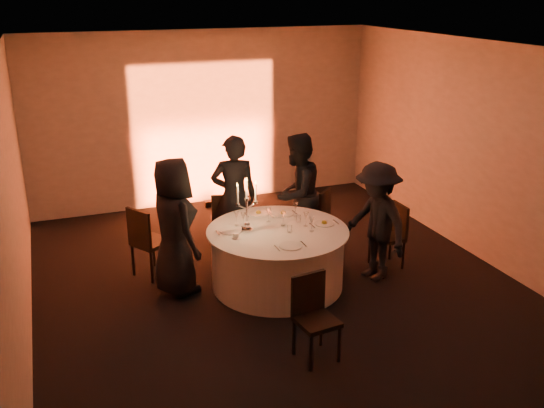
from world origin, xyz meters
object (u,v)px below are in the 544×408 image
object	(u,v)px
chair_back_left	(225,218)
guest_left	(174,227)
guest_back_left	(234,197)
banquet_table	(278,258)
chair_back_right	(318,214)
chair_front	(313,312)
guest_right	(376,222)
candelabra	(247,212)
guest_back_right	(297,194)
chair_right	(392,232)
coffee_cup	(236,236)
chair_left	(146,238)

from	to	relation	value
chair_back_left	guest_left	world-z (taller)	guest_left
chair_back_left	guest_back_left	xyz separation A→B (m)	(0.08, -0.20, 0.38)
banquet_table	guest_left	world-z (taller)	guest_left
chair_back_right	chair_front	world-z (taller)	chair_front
guest_left	guest_right	xyz separation A→B (m)	(2.52, -0.58, -0.08)
chair_back_right	guest_right	world-z (taller)	guest_right
chair_back_left	guest_back_left	distance (m)	0.44
guest_left	candelabra	world-z (taller)	guest_left
guest_left	guest_back_right	distance (m)	2.00
banquet_table	chair_back_right	bearing A→B (deg)	43.71
chair_right	candelabra	world-z (taller)	candelabra
guest_back_left	candelabra	world-z (taller)	guest_back_left
chair_back_left	coffee_cup	size ratio (longest dim) A/B	8.10
banquet_table	chair_right	xyz separation A→B (m)	(1.68, -0.00, 0.11)
chair_left	chair_right	size ratio (longest dim) A/B	1.10
guest_left	chair_right	bearing A→B (deg)	-111.07
chair_right	guest_back_left	xyz separation A→B (m)	(-1.91, 1.11, 0.39)
banquet_table	guest_right	size ratio (longest dim) A/B	1.13
banquet_table	chair_front	distance (m)	1.62
guest_right	chair_right	bearing A→B (deg)	110.05
chair_left	candelabra	size ratio (longest dim) A/B	1.39
chair_back_left	chair_right	bearing A→B (deg)	158.56
chair_left	chair_back_left	size ratio (longest dim) A/B	1.10
chair_back_right	chair_right	xyz separation A→B (m)	(0.66, -0.98, 0.00)
chair_right	guest_back_left	distance (m)	2.24
chair_back_left	guest_right	world-z (taller)	guest_right
guest_back_right	coffee_cup	distance (m)	1.58
chair_back_left	guest_right	bearing A→B (deg)	147.32
banquet_table	guest_back_left	xyz separation A→B (m)	(-0.22, 1.11, 0.50)
chair_left	chair_right	world-z (taller)	chair_left
guest_back_left	guest_right	world-z (taller)	guest_back_left
chair_left	chair_right	distance (m)	3.31
banquet_table	chair_left	distance (m)	1.74
chair_right	guest_left	size ratio (longest dim) A/B	0.51
guest_right	guest_back_right	bearing A→B (deg)	-163.84
chair_back_left	candelabra	world-z (taller)	candelabra
coffee_cup	chair_left	bearing A→B (deg)	136.57
guest_right	coffee_cup	size ratio (longest dim) A/B	14.44
banquet_table	chair_right	bearing A→B (deg)	-0.17
chair_left	guest_back_right	xyz separation A→B (m)	(2.18, 0.09, 0.32)
guest_back_left	guest_right	bearing A→B (deg)	149.19
chair_left	guest_back_left	size ratio (longest dim) A/B	0.55
chair_left	guest_back_left	bearing A→B (deg)	-109.58
guest_back_left	guest_back_right	bearing A→B (deg)	-179.72
guest_back_right	candelabra	bearing A→B (deg)	3.23
chair_back_right	guest_back_right	distance (m)	0.53
guest_left	candelabra	xyz separation A→B (m)	(0.88, -0.21, 0.14)
guest_back_left	guest_right	xyz separation A→B (m)	(1.50, -1.36, -0.09)
coffee_cup	chair_right	bearing A→B (deg)	1.43
chair_back_left	banquet_table	bearing A→B (deg)	115.16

